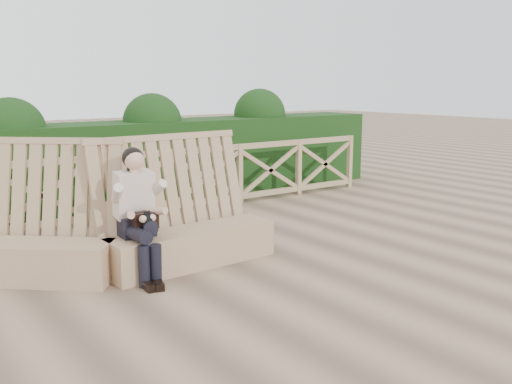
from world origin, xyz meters
TOP-DOWN VIEW (x-y plane):
  - ground at (0.00, 0.00)m, footprint 60.00×60.00m
  - bench at (-1.33, 1.22)m, footprint 3.91×2.02m
  - woman at (-1.11, 0.81)m, footprint 0.45×0.93m
  - guardrail at (0.00, 3.50)m, footprint 10.10×0.09m
  - hedge at (0.00, 4.70)m, footprint 12.00×1.20m

SIDE VIEW (x-z plane):
  - ground at x=0.00m, z-range 0.00..0.00m
  - bench at x=-1.33m, z-range -0.40..1.19m
  - guardrail at x=0.00m, z-range 0.00..1.10m
  - hedge at x=0.00m, z-range 0.00..1.50m
  - woman at x=-1.11m, z-range 0.04..1.53m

